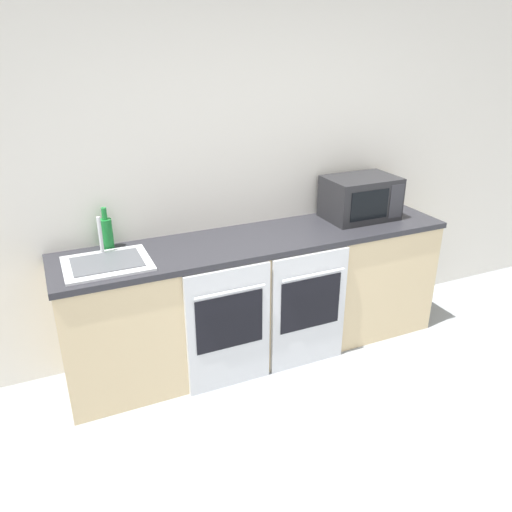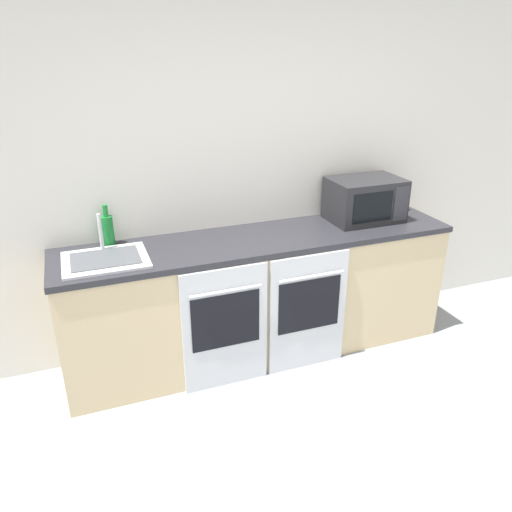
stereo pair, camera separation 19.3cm
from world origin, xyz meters
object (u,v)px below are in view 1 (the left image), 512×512
Objects in this scene: microwave at (360,198)px; sink at (107,262)px; oven_left at (229,329)px; bottle_amber at (395,197)px; oven_right at (309,310)px; bottle_green at (107,233)px.

microwave is 1.91m from sink.
bottle_amber is (1.62, 0.45, 0.57)m from oven_left.
bottle_amber reaches higher than oven_left.
microwave is at bearing -168.98° from bottle_amber.
sink is (-1.27, 0.28, 0.49)m from oven_right.
microwave is at bearing 2.97° from sink.
oven_left is at bearing -40.59° from bottle_green.
bottle_green is (-1.22, 0.54, 0.58)m from oven_right.
bottle_amber is 0.49× the size of sink.
microwave is 0.41m from bottle_amber.
microwave is at bearing -5.03° from bottle_green.
bottle_green is 1.11× the size of bottle_amber.
sink is at bearing 157.83° from oven_left.
oven_right is 1.46m from bottle_green.
oven_left is 1.64× the size of microwave.
oven_left is 1.01m from bottle_green.
oven_right is 0.96m from microwave.
oven_right is 3.48× the size of bottle_amber.
oven_right is 3.15× the size of bottle_green.
sink is at bearing -100.83° from bottle_green.
sink is (-2.29, -0.18, -0.08)m from bottle_amber.
microwave reaches higher than bottle_amber.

